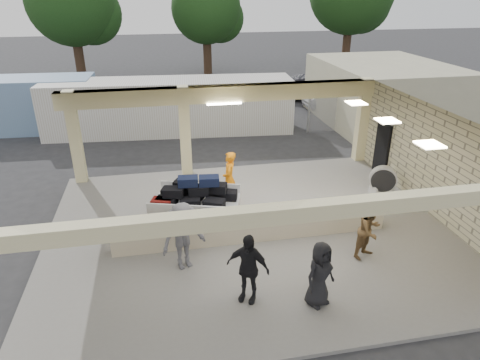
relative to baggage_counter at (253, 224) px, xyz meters
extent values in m
plane|color=#272729|center=(0.00, 0.50, -0.59)|extent=(120.00, 120.00, 0.00)
cube|color=slate|center=(0.00, 0.50, -0.54)|extent=(12.00, 10.00, 0.10)
cube|color=beige|center=(0.00, 0.50, 2.91)|extent=(12.00, 10.00, 0.02)
cube|color=#BFB696|center=(6.00, 0.50, 1.16)|extent=(0.02, 10.00, 3.50)
cube|color=black|center=(5.94, 3.70, 0.56)|extent=(0.10, 0.95, 2.10)
cube|color=beige|center=(0.00, 5.25, 2.61)|extent=(12.00, 0.50, 0.60)
cube|color=beige|center=(0.00, -4.35, 2.76)|extent=(12.00, 0.30, 0.30)
cube|color=beige|center=(-5.50, 5.25, 1.21)|extent=(0.40, 0.40, 3.50)
cube|color=beige|center=(-1.50, 5.25, 1.21)|extent=(0.40, 0.40, 3.50)
cube|color=beige|center=(5.80, 5.30, 1.21)|extent=(0.40, 0.40, 3.50)
cube|color=white|center=(0.00, 5.00, 2.29)|extent=(1.30, 0.12, 0.06)
cube|color=#FFEABF|center=(3.80, 2.00, 2.88)|extent=(0.55, 0.55, 0.04)
cube|color=#FFEABF|center=(3.80, 0.00, 2.88)|extent=(0.55, 0.55, 0.04)
cube|color=#FFEABF|center=(3.80, -2.00, 2.88)|extent=(0.55, 0.55, 0.04)
cube|color=#BFAF8E|center=(0.00, 0.00, -0.04)|extent=(8.00, 0.50, 0.90)
cube|color=#B7B7BC|center=(0.00, 0.00, 0.46)|extent=(8.20, 0.58, 0.06)
cube|color=silver|center=(-1.52, 1.28, 0.14)|extent=(2.96, 2.26, 0.13)
cylinder|color=black|center=(-2.69, 1.04, -0.28)|extent=(0.24, 0.44, 0.42)
cylinder|color=black|center=(-2.35, 2.14, -0.28)|extent=(0.24, 0.44, 0.42)
cylinder|color=black|center=(-0.69, 0.43, -0.28)|extent=(0.24, 0.44, 0.42)
cylinder|color=black|center=(-0.35, 1.53, -0.28)|extent=(0.24, 0.44, 0.42)
cube|color=silver|center=(-1.29, 2.03, 0.35)|extent=(2.52, 0.81, 0.31)
cube|color=silver|center=(-1.75, 0.53, 0.35)|extent=(2.52, 0.81, 0.31)
cube|color=black|center=(-2.41, 1.23, 0.34)|extent=(0.70, 0.56, 0.27)
cube|color=black|center=(-1.71, 1.01, 0.34)|extent=(0.70, 0.56, 0.27)
cube|color=black|center=(-1.01, 0.80, 0.34)|extent=(0.70, 0.56, 0.27)
cube|color=black|center=(-2.23, 1.83, 0.34)|extent=(0.70, 0.56, 0.27)
cube|color=black|center=(-1.53, 1.61, 0.34)|extent=(0.70, 0.56, 0.27)
cube|color=black|center=(-0.83, 1.40, 0.34)|extent=(0.70, 0.56, 0.27)
cube|color=black|center=(-2.18, 1.27, 0.62)|extent=(0.70, 0.56, 0.27)
cube|color=black|center=(-1.42, 1.25, 0.62)|extent=(0.70, 0.56, 0.27)
cube|color=black|center=(-0.86, 1.30, 0.62)|extent=(0.70, 0.56, 0.27)
cube|color=black|center=(-1.83, 1.71, 0.62)|extent=(0.70, 0.56, 0.27)
cube|color=black|center=(-1.72, 1.34, 0.90)|extent=(0.70, 0.56, 0.27)
cube|color=black|center=(-1.09, 1.26, 0.90)|extent=(0.70, 0.56, 0.27)
cube|color=#590F0C|center=(-2.54, 1.16, 0.34)|extent=(0.70, 0.56, 0.27)
cube|color=black|center=(-0.53, 1.31, 0.34)|extent=(0.70, 0.56, 0.27)
cylinder|color=silver|center=(5.15, 1.99, 0.09)|extent=(0.99, 0.69, 0.94)
cylinder|color=black|center=(5.15, 1.99, 0.09)|extent=(0.91, 0.69, 0.84)
cube|color=silver|center=(4.83, 1.99, -0.33)|extent=(0.06, 0.52, 0.31)
cube|color=silver|center=(5.46, 1.99, -0.33)|extent=(0.06, 0.52, 0.31)
imported|color=orange|center=(-0.29, 2.33, 0.44)|extent=(0.52, 0.74, 1.85)
imported|color=brown|center=(2.88, -1.48, 0.32)|extent=(0.86, 0.67, 1.62)
imported|color=black|center=(-0.70, -2.58, 0.39)|extent=(1.08, 0.86, 1.76)
imported|color=#4F4E53|center=(-2.06, -1.02, 0.45)|extent=(1.28, 0.86, 1.87)
imported|color=black|center=(0.87, -3.04, 0.33)|extent=(0.86, 0.64, 1.63)
imported|color=white|center=(8.62, 13.60, 0.08)|extent=(4.84, 2.60, 1.33)
imported|color=white|center=(12.80, 14.86, 0.16)|extent=(5.00, 2.92, 1.49)
imported|color=black|center=(7.62, 15.78, 0.19)|extent=(4.95, 3.36, 1.56)
cube|color=silver|center=(-1.84, 10.96, 0.74)|extent=(12.43, 3.41, 2.66)
cylinder|color=gray|center=(5.00, 9.50, 0.41)|extent=(0.06, 0.06, 2.00)
cylinder|color=gray|center=(7.00, 9.50, 0.41)|extent=(0.06, 0.06, 2.00)
cylinder|color=gray|center=(9.00, 9.50, 0.41)|extent=(0.06, 0.06, 2.00)
cylinder|color=gray|center=(11.00, 9.50, 0.41)|extent=(0.06, 0.06, 2.00)
cylinder|color=gray|center=(13.00, 9.50, 0.41)|extent=(0.06, 0.06, 2.00)
cube|color=gray|center=(11.00, 9.50, 0.41)|extent=(12.00, 0.02, 2.00)
cylinder|color=gray|center=(11.00, 9.50, 1.41)|extent=(12.00, 0.05, 0.05)
cylinder|color=#382619|center=(-8.00, 24.50, 1.66)|extent=(0.70, 0.70, 4.50)
sphere|color=black|center=(-8.00, 24.50, 5.26)|extent=(6.30, 6.30, 6.30)
sphere|color=black|center=(-6.80, 25.10, 4.36)|extent=(4.50, 4.50, 4.50)
cylinder|color=#382619|center=(2.00, 26.50, 1.41)|extent=(0.70, 0.70, 4.00)
sphere|color=black|center=(2.00, 26.50, 4.61)|extent=(5.60, 5.60, 5.60)
sphere|color=black|center=(3.20, 27.10, 3.81)|extent=(4.00, 4.00, 4.00)
cylinder|color=#382619|center=(14.00, 25.50, 1.91)|extent=(0.70, 0.70, 5.00)
sphere|color=black|center=(15.20, 26.10, 4.91)|extent=(5.00, 5.00, 5.00)
cube|color=#B8B392|center=(9.50, 10.50, 1.01)|extent=(6.00, 8.00, 3.20)
camera|label=1|loc=(-2.43, -10.49, 6.31)|focal=32.00mm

